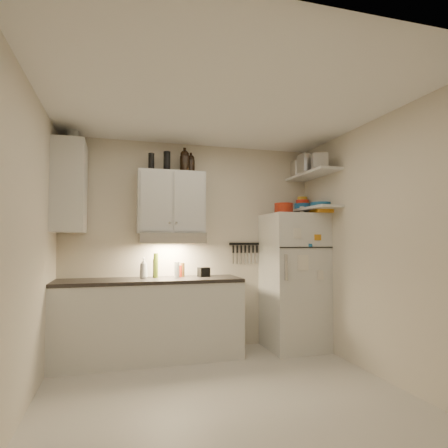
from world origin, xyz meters
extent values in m
cube|color=beige|center=(0.00, 0.00, -0.01)|extent=(3.20, 3.00, 0.02)
cube|color=white|center=(0.00, 0.00, 2.61)|extent=(3.20, 3.00, 0.02)
cube|color=beige|center=(0.00, 1.51, 1.30)|extent=(3.20, 0.02, 2.60)
cube|color=beige|center=(-1.61, 0.00, 1.30)|extent=(0.02, 3.00, 2.60)
cube|color=beige|center=(1.61, 0.00, 1.30)|extent=(0.02, 3.00, 2.60)
cube|color=silver|center=(-0.55, 1.20, 0.44)|extent=(2.10, 0.60, 0.88)
cube|color=#2A2524|center=(-0.55, 1.20, 0.90)|extent=(2.10, 0.62, 0.04)
cube|color=silver|center=(-0.30, 1.33, 1.83)|extent=(0.80, 0.33, 0.75)
cube|color=silver|center=(-1.44, 1.20, 1.95)|extent=(0.33, 0.55, 1.00)
cube|color=silver|center=(-0.30, 1.27, 1.39)|extent=(0.76, 0.46, 0.12)
cube|color=silver|center=(1.25, 1.16, 0.85)|extent=(0.70, 0.68, 1.70)
cube|color=silver|center=(1.45, 1.02, 2.20)|extent=(0.30, 0.95, 0.03)
cube|color=silver|center=(1.45, 1.02, 1.76)|extent=(0.30, 0.95, 0.03)
cube|color=black|center=(0.70, 1.49, 1.32)|extent=(0.42, 0.02, 0.03)
cylinder|color=#AC2914|center=(1.11, 1.14, 1.77)|extent=(0.30, 0.30, 0.14)
cube|color=orange|center=(1.51, 0.91, 1.74)|extent=(0.23, 0.28, 0.09)
cylinder|color=silver|center=(1.36, 1.12, 1.75)|extent=(0.07, 0.07, 0.10)
cylinder|color=silver|center=(1.50, 1.39, 2.33)|extent=(0.33, 0.33, 0.23)
cube|color=#AAAAAD|center=(1.37, 0.97, 2.33)|extent=(0.22, 0.20, 0.22)
cube|color=#AAAAAD|center=(1.38, 0.71, 2.30)|extent=(0.22, 0.22, 0.17)
cylinder|color=#1C609D|center=(1.47, 1.33, 1.82)|extent=(0.21, 0.21, 0.09)
cylinder|color=red|center=(1.49, 1.36, 1.89)|extent=(0.17, 0.17, 0.05)
cylinder|color=gold|center=(1.49, 1.36, 1.93)|extent=(0.13, 0.13, 0.04)
cylinder|color=#1C609D|center=(1.52, 0.95, 1.81)|extent=(0.31, 0.31, 0.06)
cylinder|color=black|center=(-0.36, 1.30, 2.32)|extent=(0.10, 0.10, 0.24)
cylinder|color=black|center=(-0.54, 1.29, 2.30)|extent=(0.09, 0.09, 0.20)
cylinder|color=silver|center=(-1.42, 1.26, 2.54)|extent=(0.16, 0.16, 0.17)
imported|color=silver|center=(-0.62, 1.25, 1.06)|extent=(0.13, 0.13, 0.27)
cylinder|color=brown|center=(-0.15, 1.35, 1.00)|extent=(0.06, 0.06, 0.17)
cylinder|color=#4B6118|center=(-0.48, 1.30, 1.07)|extent=(0.07, 0.07, 0.29)
cylinder|color=black|center=(-0.49, 1.33, 1.03)|extent=(0.05, 0.05, 0.22)
cylinder|color=silver|center=(-0.24, 1.23, 1.01)|extent=(0.08, 0.08, 0.19)
cylinder|color=#AC2914|center=(-0.17, 1.35, 0.99)|extent=(0.08, 0.08, 0.14)
cube|color=black|center=(0.10, 1.29, 0.98)|extent=(0.16, 0.13, 0.11)
camera|label=1|loc=(-0.92, -3.20, 1.35)|focal=30.00mm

